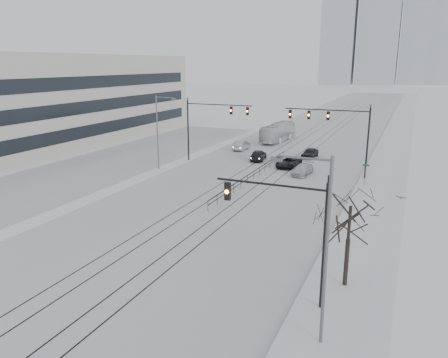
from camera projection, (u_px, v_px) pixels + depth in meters
ground at (59, 315)px, 22.73m from camera, size 500.00×500.00×0.00m
road at (312, 139)px, 75.88m from camera, size 22.00×260.00×0.02m
sidewalk_east at (395, 144)px, 70.66m from camera, size 5.00×260.00×0.16m
curb at (379, 143)px, 71.61m from camera, size 0.10×260.00×0.12m
parking_strip at (132, 156)px, 61.45m from camera, size 14.00×60.00×0.03m
tram_rails at (279, 161)px, 58.16m from camera, size 5.30×180.00×0.01m
office_building at (31, 101)px, 66.57m from camera, size 20.20×62.20×14.11m
skyline at (404, 31)px, 255.32m from camera, size 96.00×48.00×72.00m
traffic_mast_near at (294, 225)px, 22.71m from camera, size 6.10×0.37×7.00m
traffic_mast_ne at (338, 127)px, 49.10m from camera, size 9.60×0.37×8.00m
traffic_mast_nw at (208, 120)px, 56.48m from camera, size 9.10×0.37×8.00m
street_light_east at (320, 240)px, 19.15m from camera, size 2.73×0.25×9.00m
street_light_west at (159, 127)px, 52.68m from camera, size 2.73×0.25×9.00m
bare_tree at (350, 215)px, 24.46m from camera, size 4.40×4.40×6.10m
median_fence at (254, 175)px, 49.17m from camera, size 0.06×24.00×1.00m
street_sign at (366, 172)px, 46.11m from camera, size 0.70×0.06×2.40m
sedan_sb_inner at (258, 155)px, 58.74m from camera, size 2.28×4.46×1.45m
sedan_sb_outer at (242, 145)px, 65.83m from camera, size 1.59×4.35×1.42m
sedan_nb_front at (289, 162)px, 54.94m from camera, size 2.80×4.78×1.25m
sedan_nb_right at (303, 170)px, 51.18m from camera, size 2.08×4.35×1.22m
sedan_nb_far at (310, 153)px, 60.38m from camera, size 1.99×4.09×1.34m
box_truck at (278, 132)px, 72.97m from camera, size 3.24×10.86×2.99m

